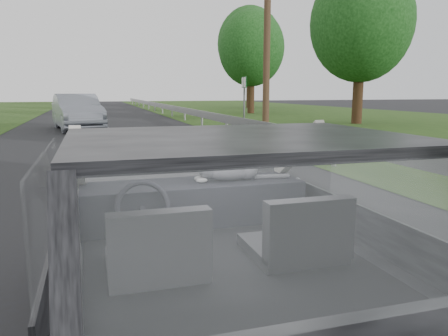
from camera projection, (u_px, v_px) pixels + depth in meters
subject_car at (217, 247)px, 2.63m from camera, size 1.80×4.00×1.45m
dashboard at (193, 202)px, 3.20m from camera, size 1.58×0.45×0.30m
driver_seat at (157, 246)px, 2.22m from camera, size 0.50×0.72×0.42m
passenger_seat at (300, 231)px, 2.45m from camera, size 0.50×0.72×0.42m
steering_wheel at (143, 207)px, 2.79m from camera, size 0.36×0.36×0.04m
cat at (229, 170)px, 3.22m from camera, size 0.57×0.20×0.25m
guardrail at (262, 127)px, 13.31m from camera, size 0.05×90.00×0.32m
other_car at (77, 112)px, 18.58m from camera, size 2.58×4.91×1.54m
highway_sign at (244, 100)px, 23.21m from camera, size 0.18×0.96×2.39m
utility_pole at (267, 24)px, 18.41m from camera, size 0.34×0.34×8.89m
tree_1 at (360, 47)px, 21.66m from camera, size 6.11×6.11×7.62m
tree_2 at (251, 63)px, 31.85m from camera, size 5.45×5.45×7.26m
tree_3 at (250, 59)px, 41.89m from camera, size 7.23×7.23×9.33m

